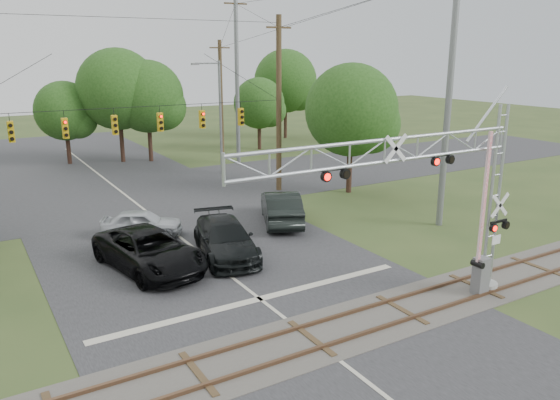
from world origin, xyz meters
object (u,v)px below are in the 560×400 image
pickup_black (149,250)px  sedan_silver (142,223)px  traffic_signal_span (153,114)px  streetlight (218,112)px  crossing_gantry (433,189)px  car_dark (225,239)px

pickup_black → sedan_silver: 4.71m
traffic_signal_span → sedan_silver: bearing=-117.1°
traffic_signal_span → streetlight: bearing=43.4°
crossing_gantry → car_dark: size_ratio=2.08×
crossing_gantry → car_dark: crossing_gantry is taller
traffic_signal_span → car_dark: size_ratio=3.39×
pickup_black → crossing_gantry: bearing=-61.2°
crossing_gantry → streetlight: bearing=82.0°
car_dark → sedan_silver: (-2.46, 4.78, -0.13)m
traffic_signal_span → sedan_silver: 7.32m
pickup_black → car_dark: 3.54m
car_dark → sedan_silver: bearing=130.1°
traffic_signal_span → car_dark: traffic_signal_span is taller
traffic_signal_span → car_dark: bearing=-90.0°
sedan_silver → streetlight: bearing=-13.6°
car_dark → streetlight: streetlight is taller
streetlight → sedan_silver: bearing=-129.9°
sedan_silver → streetlight: 15.87m
crossing_gantry → sedan_silver: crossing_gantry is taller
streetlight → car_dark: bearing=-114.0°
crossing_gantry → pickup_black: crossing_gantry is taller
pickup_black → traffic_signal_span: bearing=58.8°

